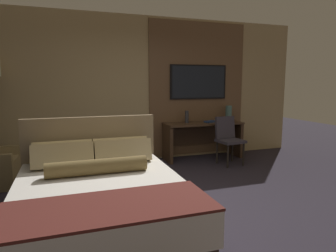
{
  "coord_description": "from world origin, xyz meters",
  "views": [
    {
      "loc": [
        -1.23,
        -3.14,
        1.53
      ],
      "look_at": [
        0.23,
        1.09,
        0.88
      ],
      "focal_mm": 32.0,
      "sensor_mm": 36.0,
      "label": 1
    }
  ],
  "objects": [
    {
      "name": "vase_tall",
      "position": [
        2.03,
        2.37,
        0.9
      ],
      "size": [
        0.13,
        0.13,
        0.32
      ],
      "color": "#4C706B",
      "rests_on": "desk"
    },
    {
      "name": "wall_back_tv_panel",
      "position": [
        0.17,
        2.59,
        1.4
      ],
      "size": [
        7.2,
        0.09,
        2.8
      ],
      "color": "tan",
      "rests_on": "ground_plane"
    },
    {
      "name": "book",
      "position": [
        1.54,
        2.26,
        0.75
      ],
      "size": [
        0.25,
        0.21,
        0.03
      ],
      "color": "navy",
      "rests_on": "desk"
    },
    {
      "name": "desk_chair",
      "position": [
        1.66,
        1.75,
        0.54
      ],
      "size": [
        0.49,
        0.49,
        0.9
      ],
      "rotation": [
        0.0,
        0.0,
        0.11
      ],
      "color": "#38333D",
      "rests_on": "ground_plane"
    },
    {
      "name": "ground_plane",
      "position": [
        0.0,
        0.0,
        0.0
      ],
      "size": [
        16.0,
        16.0,
        0.0
      ],
      "primitive_type": "plane",
      "color": "#28232D"
    },
    {
      "name": "bed",
      "position": [
        -0.92,
        -0.04,
        0.32
      ],
      "size": [
        1.71,
        2.12,
        1.09
      ],
      "color": "#33281E",
      "rests_on": "ground_plane"
    },
    {
      "name": "tv",
      "position": [
        1.39,
        2.52,
        1.55
      ],
      "size": [
        1.23,
        0.04,
        0.69
      ],
      "color": "black"
    },
    {
      "name": "desk",
      "position": [
        1.39,
        2.3,
        0.49
      ],
      "size": [
        1.58,
        0.54,
        0.74
      ],
      "color": "#422D1E",
      "rests_on": "ground_plane"
    },
    {
      "name": "vase_short",
      "position": [
        1.06,
        2.34,
        0.86
      ],
      "size": [
        0.08,
        0.08,
        0.24
      ],
      "color": "#333338",
      "rests_on": "desk"
    }
  ]
}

